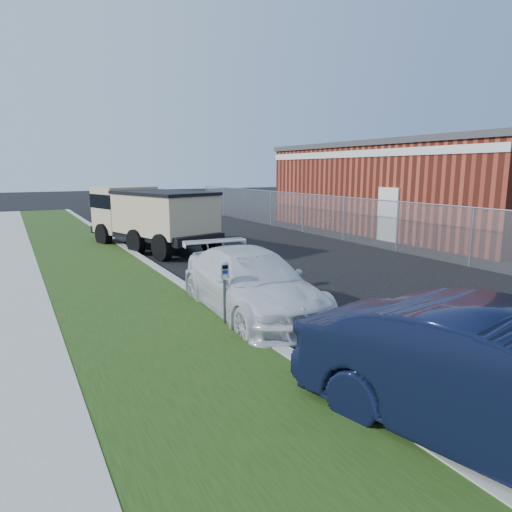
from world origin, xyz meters
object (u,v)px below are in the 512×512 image
white_wagon (251,283)px  navy_sedan (512,388)px  parking_meter (224,279)px  dump_truck (149,215)px

white_wagon → navy_sedan: (0.10, -5.45, 0.11)m
parking_meter → white_wagon: (0.86, 0.61, -0.31)m
navy_sedan → dump_truck: (0.27, 14.24, 0.51)m
parking_meter → dump_truck: 9.49m
parking_meter → dump_truck: dump_truck is taller
navy_sedan → dump_truck: dump_truck is taller
navy_sedan → dump_truck: size_ratio=0.75×
white_wagon → navy_sedan: bearing=-86.2°
navy_sedan → white_wagon: bearing=76.8°
dump_truck → white_wagon: bearing=-109.1°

